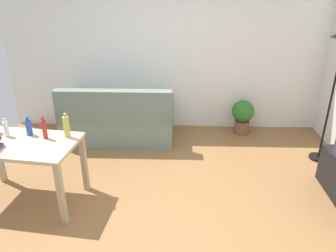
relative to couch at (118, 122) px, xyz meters
The scene contains 9 objects.
ground_plane 1.77m from the couch, 65.73° to the right, with size 5.20×4.40×0.02m, color olive.
wall_rear 1.40m from the couch, 40.54° to the left, with size 5.20×0.10×2.70m, color white.
couch is the anchor object (origin of this frame).
desk 1.80m from the couch, 115.93° to the right, with size 1.28×0.84×0.76m.
potted_plant 2.01m from the couch, ahead, with size 0.36×0.36×0.57m.
bottle_clear 1.83m from the couch, 123.93° to the right, with size 0.05×0.05×0.22m.
bottle_blue 1.68m from the couch, 117.72° to the right, with size 0.07×0.07×0.22m.
bottle_red 1.67m from the couch, 109.61° to the right, with size 0.05×0.05×0.26m.
bottle_squat 1.58m from the couch, 101.60° to the right, with size 0.07×0.07×0.29m.
Camera 1 is at (0.22, -3.13, 2.43)m, focal length 35.45 mm.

